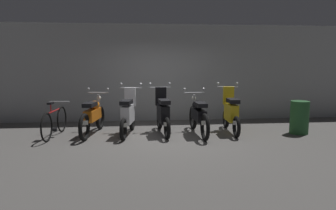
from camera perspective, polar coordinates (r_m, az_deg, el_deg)
ground_plane at (r=7.59m, az=-0.62°, el=-6.07°), size 80.00×80.00×0.00m
back_wall at (r=9.87m, az=-1.90°, el=5.87°), size 16.00×0.30×2.98m
motorbike_slot_0 at (r=8.12m, az=-13.53°, el=-1.83°), size 0.59×1.94×1.15m
motorbike_slot_1 at (r=7.93m, az=-7.28°, el=-1.65°), size 0.58×1.67×1.29m
motorbike_slot_2 at (r=7.97m, az=-0.96°, el=-1.54°), size 0.59×1.68×1.29m
motorbike_slot_3 at (r=7.93m, az=5.56°, el=-1.88°), size 0.59×1.95×1.15m
motorbike_slot_4 at (r=8.30m, az=11.37°, el=-1.31°), size 0.59×1.68×1.29m
bicycle at (r=8.17m, az=-19.98°, el=-2.95°), size 0.50×1.73×0.89m
trash_bin at (r=8.68m, az=22.84°, el=-2.09°), size 0.46×0.46×0.84m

